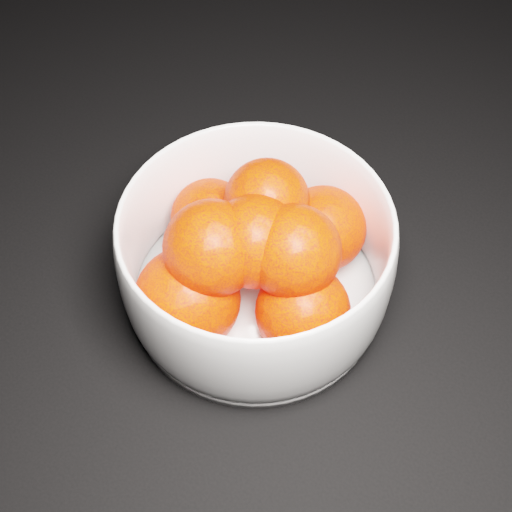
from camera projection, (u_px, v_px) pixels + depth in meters
The scene contains 2 objects.
bowl at pixel (256, 260), 0.49m from camera, with size 0.19×0.19×0.09m.
orange_pile at pixel (253, 255), 0.48m from camera, with size 0.16×0.17×0.11m.
Camera 1 is at (-0.09, -0.00, 0.44)m, focal length 50.00 mm.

